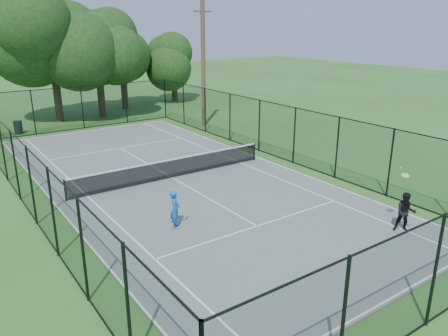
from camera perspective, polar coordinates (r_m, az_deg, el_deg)
ground at (r=21.04m, az=-6.74°, el=-1.45°), size 120.00×120.00×0.00m
tennis_court at (r=21.03m, az=-6.74°, el=-1.37°), size 11.00×24.00×0.06m
tennis_net at (r=20.85m, az=-6.79°, el=0.05°), size 10.08×0.08×0.95m
fence at (r=20.58m, az=-6.89°, el=2.49°), size 13.10×26.10×3.00m
tree_near_left at (r=34.99m, az=-21.59°, el=14.42°), size 6.78×6.78×8.84m
tree_near_mid at (r=35.93m, az=-16.18°, el=13.80°), size 5.81×5.81×7.59m
tree_near_right at (r=38.88m, az=-13.22°, el=14.34°), size 5.34×5.34×7.38m
tree_far_right at (r=42.49m, az=-6.60°, el=13.44°), size 4.33×4.33×5.73m
trash_bin_right at (r=32.56m, az=-25.30°, el=4.82°), size 0.58×0.58×0.88m
utility_pole at (r=31.50m, az=-2.73°, el=13.41°), size 1.40×0.30×8.65m
player_blue at (r=15.75m, az=-6.42°, el=-5.38°), size 0.86×0.62×1.42m
player_black at (r=16.63m, az=22.62°, el=-5.36°), size 0.88×1.13×2.16m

